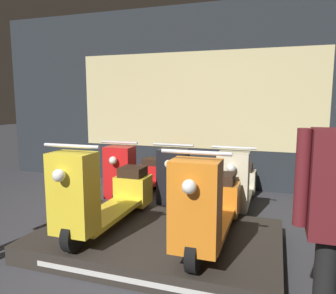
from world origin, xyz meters
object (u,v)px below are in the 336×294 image
Objects in this scene: scooter_display_left at (105,195)px; scooter_backrow_0 at (136,176)px; scooter_backrow_1 at (184,179)px; scooter_display_right at (209,205)px; scooter_backrow_2 at (238,184)px.

scooter_display_left is 1.00× the size of scooter_backrow_0.
scooter_backrow_0 is at bearing 102.96° from scooter_display_left.
scooter_display_right is at bearing -66.78° from scooter_backrow_1.
scooter_display_right is 1.00× the size of scooter_backrow_2.
scooter_display_left is 2.06m from scooter_backrow_2.
scooter_display_left is 1.71m from scooter_backrow_0.
scooter_display_left is at bearing -104.00° from scooter_backrow_1.
scooter_backrow_1 is 0.80m from scooter_backrow_2.
scooter_backrow_2 is at bearing 0.00° from scooter_backrow_1.
scooter_backrow_0 is (-0.38, 1.66, -0.19)m from scooter_display_left.
scooter_backrow_0 is (-1.51, 1.66, -0.19)m from scooter_display_right.
scooter_display_left is 1.72m from scooter_backrow_1.
scooter_backrow_1 is 1.00× the size of scooter_backrow_2.
scooter_display_left and scooter_display_right have the same top height.
scooter_backrow_0 and scooter_backrow_1 have the same top height.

